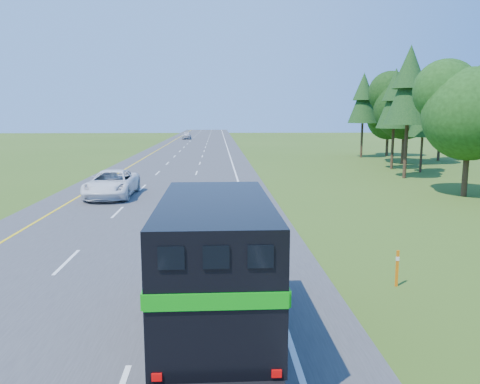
# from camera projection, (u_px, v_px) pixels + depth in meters

# --- Properties ---
(road) EXTENTS (15.00, 260.00, 0.04)m
(road) POSITION_uv_depth(u_px,v_px,m) (180.00, 170.00, 47.04)
(road) COLOR #38383A
(road) RESTS_ON ground
(lane_markings) EXTENTS (11.15, 260.00, 0.01)m
(lane_markings) POSITION_uv_depth(u_px,v_px,m) (180.00, 169.00, 47.04)
(lane_markings) COLOR yellow
(lane_markings) RESTS_ON road
(horse_truck) EXTENTS (2.58, 7.95, 3.51)m
(horse_truck) POSITION_uv_depth(u_px,v_px,m) (216.00, 261.00, 11.38)
(horse_truck) COLOR black
(horse_truck) RESTS_ON road
(white_suv) EXTENTS (2.90, 6.29, 1.75)m
(white_suv) POSITION_uv_depth(u_px,v_px,m) (112.00, 184.00, 31.18)
(white_suv) COLOR white
(white_suv) RESTS_ON road
(far_car) EXTENTS (2.06, 4.94, 1.67)m
(far_car) POSITION_uv_depth(u_px,v_px,m) (187.00, 135.00, 106.25)
(far_car) COLOR #B4B4BC
(far_car) RESTS_ON road
(delineator) EXTENTS (0.10, 0.05, 1.19)m
(delineator) POSITION_uv_depth(u_px,v_px,m) (397.00, 267.00, 14.90)
(delineator) COLOR orange
(delineator) RESTS_ON ground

